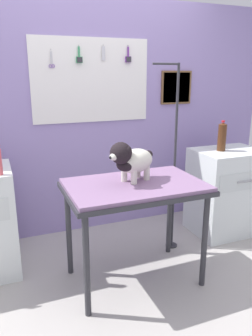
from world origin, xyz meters
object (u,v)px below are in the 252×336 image
object	(u,v)px
grooming_table	(135,193)
grooming_arm	(174,167)
soda_bottle	(222,137)
cabinet_right	(226,191)
dog	(131,160)

from	to	relation	value
grooming_table	grooming_arm	xyz separation A→B (m)	(0.53, 0.35, 0.06)
grooming_arm	soda_bottle	bearing A→B (deg)	10.40
grooming_table	grooming_arm	bearing A→B (deg)	33.61
cabinet_right	grooming_table	bearing A→B (deg)	-159.75
grooming_table	soda_bottle	distance (m)	1.24
dog	cabinet_right	distance (m)	1.41
dog	soda_bottle	world-z (taller)	soda_bottle
grooming_arm	cabinet_right	bearing A→B (deg)	7.96
cabinet_right	dog	bearing A→B (deg)	-161.58
dog	soda_bottle	xyz separation A→B (m)	(1.13, 0.42, 0.02)
grooming_table	grooming_arm	world-z (taller)	grooming_arm
grooming_table	soda_bottle	size ratio (longest dim) A/B	3.49
grooming_arm	soda_bottle	size ratio (longest dim) A/B	5.66
grooming_arm	dog	size ratio (longest dim) A/B	3.91
cabinet_right	soda_bottle	distance (m)	0.58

